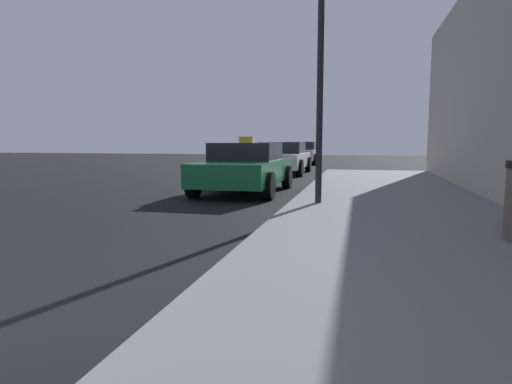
{
  "coord_description": "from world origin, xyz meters",
  "views": [
    {
      "loc": [
        3.31,
        -2.37,
        1.32
      ],
      "look_at": [
        1.52,
        5.22,
        0.41
      ],
      "focal_mm": 30.92,
      "sensor_mm": 36.0,
      "label": 1
    }
  ],
  "objects_px": {
    "street_lamp": "(321,26)",
    "car_white": "(282,158)",
    "car_green": "(245,167)",
    "car_silver": "(302,153)"
  },
  "relations": [
    {
      "from": "street_lamp",
      "to": "car_white",
      "type": "distance_m",
      "value": 9.94
    },
    {
      "from": "street_lamp",
      "to": "car_green",
      "type": "distance_m",
      "value": 4.31
    },
    {
      "from": "car_green",
      "to": "car_silver",
      "type": "relative_size",
      "value": 0.87
    },
    {
      "from": "car_white",
      "to": "car_silver",
      "type": "relative_size",
      "value": 0.91
    },
    {
      "from": "car_white",
      "to": "car_silver",
      "type": "distance_m",
      "value": 7.74
    },
    {
      "from": "car_silver",
      "to": "street_lamp",
      "type": "bearing_deg",
      "value": 98.48
    },
    {
      "from": "car_green",
      "to": "car_white",
      "type": "distance_m",
      "value": 6.71
    },
    {
      "from": "car_white",
      "to": "car_silver",
      "type": "xyz_separation_m",
      "value": [
        -0.2,
        7.73,
        0.0
      ]
    },
    {
      "from": "street_lamp",
      "to": "car_silver",
      "type": "distance_m",
      "value": 17.4
    },
    {
      "from": "street_lamp",
      "to": "car_silver",
      "type": "xyz_separation_m",
      "value": [
        -2.53,
        17.0,
        -2.75
      ]
    }
  ]
}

